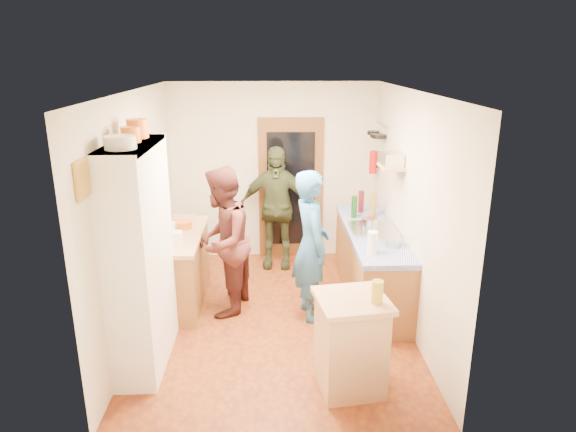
{
  "coord_description": "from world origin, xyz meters",
  "views": [
    {
      "loc": [
        -0.04,
        -5.41,
        2.96
      ],
      "look_at": [
        0.15,
        0.15,
        1.2
      ],
      "focal_mm": 32.0,
      "sensor_mm": 36.0,
      "label": 1
    }
  ],
  "objects_px": {
    "island_base": "(350,346)",
    "person_hob": "(314,246)",
    "hutch_body": "(140,258)",
    "person_left": "(226,241)",
    "person_back": "(277,208)",
    "right_counter_base": "(371,266)"
  },
  "relations": [
    {
      "from": "right_counter_base",
      "to": "person_back",
      "type": "relative_size",
      "value": 1.25
    },
    {
      "from": "right_counter_base",
      "to": "person_left",
      "type": "distance_m",
      "value": 1.85
    },
    {
      "from": "hutch_body",
      "to": "island_base",
      "type": "bearing_deg",
      "value": -15.44
    },
    {
      "from": "right_counter_base",
      "to": "person_left",
      "type": "xyz_separation_m",
      "value": [
        -1.77,
        -0.27,
        0.46
      ]
    },
    {
      "from": "island_base",
      "to": "person_left",
      "type": "xyz_separation_m",
      "value": [
        -1.24,
        1.58,
        0.45
      ]
    },
    {
      "from": "island_base",
      "to": "person_back",
      "type": "distance_m",
      "value": 3.01
    },
    {
      "from": "person_hob",
      "to": "person_left",
      "type": "relative_size",
      "value": 0.99
    },
    {
      "from": "person_left",
      "to": "hutch_body",
      "type": "bearing_deg",
      "value": -22.75
    },
    {
      "from": "island_base",
      "to": "person_hob",
      "type": "xyz_separation_m",
      "value": [
        -0.22,
        1.37,
        0.45
      ]
    },
    {
      "from": "person_hob",
      "to": "person_left",
      "type": "bearing_deg",
      "value": 68.15
    },
    {
      "from": "island_base",
      "to": "person_hob",
      "type": "bearing_deg",
      "value": 99.14
    },
    {
      "from": "hutch_body",
      "to": "right_counter_base",
      "type": "height_order",
      "value": "hutch_body"
    },
    {
      "from": "person_left",
      "to": "right_counter_base",
      "type": "bearing_deg",
      "value": 111.12
    },
    {
      "from": "island_base",
      "to": "person_back",
      "type": "bearing_deg",
      "value": 102.3
    },
    {
      "from": "person_left",
      "to": "person_back",
      "type": "height_order",
      "value": "person_left"
    },
    {
      "from": "right_counter_base",
      "to": "person_hob",
      "type": "height_order",
      "value": "person_hob"
    },
    {
      "from": "person_left",
      "to": "person_back",
      "type": "xyz_separation_m",
      "value": [
        0.6,
        1.33,
        -0.0
      ]
    },
    {
      "from": "right_counter_base",
      "to": "person_back",
      "type": "height_order",
      "value": "person_back"
    },
    {
      "from": "right_counter_base",
      "to": "person_back",
      "type": "distance_m",
      "value": 1.65
    },
    {
      "from": "island_base",
      "to": "right_counter_base",
      "type": "bearing_deg",
      "value": 73.87
    },
    {
      "from": "person_hob",
      "to": "island_base",
      "type": "bearing_deg",
      "value": 178.5
    },
    {
      "from": "person_left",
      "to": "island_base",
      "type": "bearing_deg",
      "value": 50.66
    }
  ]
}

